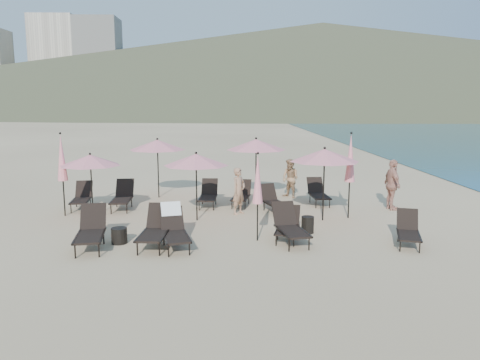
{
  "coord_description": "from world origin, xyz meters",
  "views": [
    {
      "loc": [
        -0.63,
        -12.55,
        3.75
      ],
      "look_at": [
        -0.26,
        3.5,
        1.1
      ],
      "focal_mm": 35.0,
      "sensor_mm": 36.0,
      "label": 1
    }
  ],
  "objects_px": {
    "lounger_1": "(155,228)",
    "side_table_1": "(308,225)",
    "lounger_10": "(273,200)",
    "beachgoer_b": "(290,179)",
    "beachgoer_c": "(392,185)",
    "lounger_6": "(82,197)",
    "lounger_9": "(241,194)",
    "umbrella_closed_1": "(350,159)",
    "lounger_0": "(91,230)",
    "beachgoer_a": "(239,191)",
    "umbrella_open_3": "(157,145)",
    "lounger_3": "(288,225)",
    "umbrella_open_0": "(90,160)",
    "umbrella_closed_2": "(62,158)",
    "umbrella_open_1": "(196,160)",
    "side_table_0": "(119,236)",
    "umbrella_open_4": "(256,145)",
    "lounger_7": "(123,196)",
    "lounger_11": "(318,193)",
    "lounger_8": "(208,194)",
    "lounger_4": "(290,225)",
    "lounger_2": "(174,227)",
    "lounger_5": "(408,230)",
    "umbrella_open_2": "(325,155)",
    "umbrella_closed_0": "(258,180)"
  },
  "relations": [
    {
      "from": "lounger_10",
      "to": "umbrella_closed_2",
      "type": "relative_size",
      "value": 0.59
    },
    {
      "from": "lounger_7",
      "to": "umbrella_open_3",
      "type": "relative_size",
      "value": 0.73
    },
    {
      "from": "umbrella_open_4",
      "to": "umbrella_closed_2",
      "type": "height_order",
      "value": "umbrella_closed_2"
    },
    {
      "from": "lounger_9",
      "to": "lounger_10",
      "type": "distance_m",
      "value": 1.51
    },
    {
      "from": "lounger_0",
      "to": "lounger_5",
      "type": "relative_size",
      "value": 1.18
    },
    {
      "from": "lounger_4",
      "to": "lounger_2",
      "type": "bearing_deg",
      "value": 175.33
    },
    {
      "from": "lounger_10",
      "to": "beachgoer_b",
      "type": "distance_m",
      "value": 2.61
    },
    {
      "from": "lounger_1",
      "to": "lounger_4",
      "type": "bearing_deg",
      "value": 7.79
    },
    {
      "from": "lounger_3",
      "to": "beachgoer_c",
      "type": "relative_size",
      "value": 0.87
    },
    {
      "from": "lounger_3",
      "to": "lounger_10",
      "type": "distance_m",
      "value": 3.37
    },
    {
      "from": "lounger_3",
      "to": "umbrella_closed_0",
      "type": "distance_m",
      "value": 1.57
    },
    {
      "from": "side_table_1",
      "to": "lounger_8",
      "type": "bearing_deg",
      "value": 129.45
    },
    {
      "from": "lounger_10",
      "to": "beachgoer_a",
      "type": "relative_size",
      "value": 1.04
    },
    {
      "from": "lounger_5",
      "to": "umbrella_open_0",
      "type": "distance_m",
      "value": 10.03
    },
    {
      "from": "side_table_1",
      "to": "lounger_0",
      "type": "bearing_deg",
      "value": -167.92
    },
    {
      "from": "lounger_1",
      "to": "umbrella_open_0",
      "type": "height_order",
      "value": "umbrella_open_0"
    },
    {
      "from": "lounger_6",
      "to": "lounger_9",
      "type": "xyz_separation_m",
      "value": [
        5.75,
        0.41,
        -0.02
      ]
    },
    {
      "from": "lounger_7",
      "to": "lounger_11",
      "type": "bearing_deg",
      "value": 2.41
    },
    {
      "from": "lounger_10",
      "to": "beachgoer_a",
      "type": "xyz_separation_m",
      "value": [
        -1.2,
        -0.32,
        0.38
      ]
    },
    {
      "from": "lounger_0",
      "to": "lounger_3",
      "type": "bearing_deg",
      "value": -1.96
    },
    {
      "from": "umbrella_open_1",
      "to": "umbrella_closed_2",
      "type": "xyz_separation_m",
      "value": [
        -4.48,
        0.72,
        -0.02
      ]
    },
    {
      "from": "beachgoer_c",
      "to": "lounger_9",
      "type": "bearing_deg",
      "value": 73.98
    },
    {
      "from": "lounger_9",
      "to": "umbrella_open_0",
      "type": "height_order",
      "value": "umbrella_open_0"
    },
    {
      "from": "umbrella_open_3",
      "to": "beachgoer_a",
      "type": "height_order",
      "value": "umbrella_open_3"
    },
    {
      "from": "lounger_6",
      "to": "beachgoer_c",
      "type": "height_order",
      "value": "beachgoer_c"
    },
    {
      "from": "beachgoer_c",
      "to": "side_table_1",
      "type": "bearing_deg",
      "value": 123.57
    },
    {
      "from": "umbrella_open_0",
      "to": "umbrella_closed_2",
      "type": "distance_m",
      "value": 0.98
    },
    {
      "from": "lounger_11",
      "to": "side_table_1",
      "type": "relative_size",
      "value": 3.31
    },
    {
      "from": "umbrella_open_1",
      "to": "side_table_0",
      "type": "height_order",
      "value": "umbrella_open_1"
    },
    {
      "from": "lounger_9",
      "to": "umbrella_closed_1",
      "type": "bearing_deg",
      "value": -20.33
    },
    {
      "from": "lounger_2",
      "to": "lounger_10",
      "type": "height_order",
      "value": "lounger_2"
    },
    {
      "from": "umbrella_open_3",
      "to": "side_table_1",
      "type": "distance_m",
      "value": 7.62
    },
    {
      "from": "lounger_2",
      "to": "beachgoer_b",
      "type": "bearing_deg",
      "value": 44.36
    },
    {
      "from": "umbrella_open_3",
      "to": "lounger_3",
      "type": "bearing_deg",
      "value": -53.09
    },
    {
      "from": "lounger_11",
      "to": "beachgoer_a",
      "type": "xyz_separation_m",
      "value": [
        -3.01,
        -1.55,
        0.37
      ]
    },
    {
      "from": "lounger_8",
      "to": "umbrella_open_0",
      "type": "bearing_deg",
      "value": -154.19
    },
    {
      "from": "lounger_5",
      "to": "lounger_7",
      "type": "height_order",
      "value": "lounger_7"
    },
    {
      "from": "lounger_8",
      "to": "beachgoer_a",
      "type": "height_order",
      "value": "beachgoer_a"
    },
    {
      "from": "umbrella_closed_2",
      "to": "beachgoer_a",
      "type": "relative_size",
      "value": 1.76
    },
    {
      "from": "umbrella_open_0",
      "to": "beachgoer_a",
      "type": "distance_m",
      "value": 5.01
    },
    {
      "from": "beachgoer_c",
      "to": "umbrella_open_2",
      "type": "bearing_deg",
      "value": 111.53
    },
    {
      "from": "beachgoer_c",
      "to": "lounger_6",
      "type": "bearing_deg",
      "value": 80.92
    },
    {
      "from": "lounger_4",
      "to": "lounger_7",
      "type": "distance_m",
      "value": 6.89
    },
    {
      "from": "lounger_4",
      "to": "umbrella_open_4",
      "type": "bearing_deg",
      "value": 86.15
    },
    {
      "from": "beachgoer_b",
      "to": "side_table_0",
      "type": "bearing_deg",
      "value": -83.94
    },
    {
      "from": "umbrella_closed_1",
      "to": "lounger_0",
      "type": "bearing_deg",
      "value": -158.15
    },
    {
      "from": "umbrella_open_0",
      "to": "umbrella_open_1",
      "type": "distance_m",
      "value": 3.56
    },
    {
      "from": "lounger_10",
      "to": "umbrella_closed_1",
      "type": "relative_size",
      "value": 0.58
    },
    {
      "from": "lounger_1",
      "to": "side_table_1",
      "type": "bearing_deg",
      "value": 18.72
    },
    {
      "from": "lounger_3",
      "to": "lounger_9",
      "type": "height_order",
      "value": "lounger_9"
    }
  ]
}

